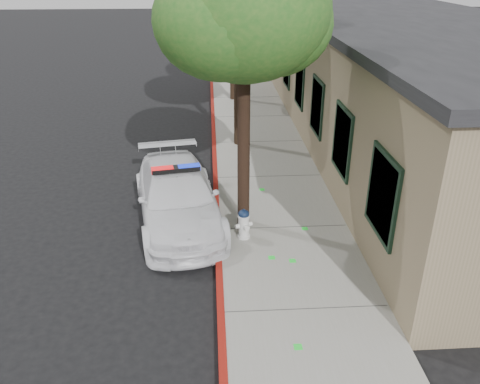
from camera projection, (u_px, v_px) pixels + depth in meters
name	position (u px, v px, depth m)	size (l,w,h in m)	color
ground	(218.00, 319.00, 8.87)	(120.00, 120.00, 0.00)	black
sidewalk	(281.00, 230.00, 11.62)	(3.20, 60.00, 0.15)	gray
red_curb	(218.00, 232.00, 11.53)	(0.14, 60.00, 0.16)	#9F1D11
clapboard_building	(407.00, 83.00, 16.38)	(7.30, 20.89, 4.24)	#887659
police_car	(178.00, 197.00, 11.86)	(2.69, 4.98, 1.49)	white
fire_hydrant	(244.00, 224.00, 11.01)	(0.42, 0.36, 0.72)	silver
street_tree_near	(245.00, 15.00, 9.68)	(3.72, 3.51, 6.43)	black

